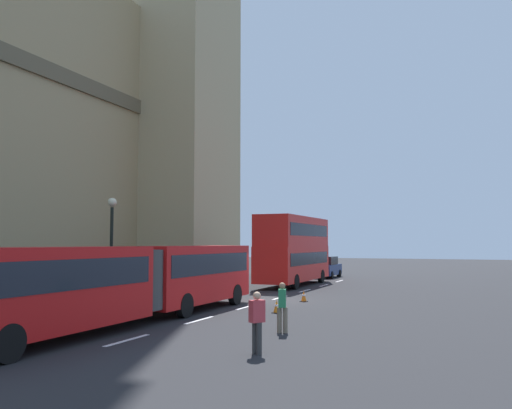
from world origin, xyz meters
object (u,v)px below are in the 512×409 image
(articulated_bus, at_px, (132,277))
(sedan_lead, at_px, (326,267))
(street_lamp, at_px, (111,242))
(traffic_cone_middle, at_px, (304,296))
(pedestrian_near_cones, at_px, (257,320))
(double_decker_bus, at_px, (294,248))
(traffic_cone_west, at_px, (277,306))
(pedestrian_by_kerb, at_px, (282,306))

(articulated_bus, distance_m, sedan_lead, 28.47)
(street_lamp, bearing_deg, traffic_cone_middle, -58.56)
(traffic_cone_middle, xyz_separation_m, pedestrian_near_cones, (-12.78, -2.70, 0.63))
(double_decker_bus, relative_size, traffic_cone_middle, 16.97)
(articulated_bus, bearing_deg, pedestrian_near_cones, -116.59)
(traffic_cone_middle, bearing_deg, traffic_cone_west, -176.91)
(articulated_bus, distance_m, traffic_cone_west, 6.47)
(double_decker_bus, height_order, pedestrian_near_cones, double_decker_bus)
(pedestrian_near_cones, relative_size, pedestrian_by_kerb, 1.00)
(articulated_bus, distance_m, pedestrian_near_cones, 7.32)
(sedan_lead, relative_size, traffic_cone_west, 7.59)
(double_decker_bus, relative_size, street_lamp, 1.87)
(articulated_bus, height_order, traffic_cone_west, articulated_bus)
(sedan_lead, xyz_separation_m, pedestrian_by_kerb, (-28.27, -6.10, -0.00))
(traffic_cone_west, distance_m, traffic_cone_middle, 4.70)
(street_lamp, bearing_deg, articulated_bus, -134.57)
(traffic_cone_middle, distance_m, pedestrian_by_kerb, 9.61)
(articulated_bus, distance_m, pedestrian_by_kerb, 6.05)
(sedan_lead, xyz_separation_m, street_lamp, (-24.02, 4.40, 2.14))
(double_decker_bus, relative_size, traffic_cone_west, 16.97)
(traffic_cone_middle, height_order, pedestrian_near_cones, pedestrian_near_cones)
(traffic_cone_west, xyz_separation_m, pedestrian_near_cones, (-8.08, -2.45, 0.63))
(street_lamp, bearing_deg, double_decker_bus, -16.87)
(traffic_cone_west, bearing_deg, sedan_lead, 10.00)
(traffic_cone_west, height_order, pedestrian_near_cones, pedestrian_near_cones)
(sedan_lead, bearing_deg, double_decker_bus, -179.33)
(traffic_cone_middle, relative_size, pedestrian_by_kerb, 0.34)
(articulated_bus, distance_m, traffic_cone_middle, 10.36)
(double_decker_bus, bearing_deg, pedestrian_near_cones, -163.91)
(street_lamp, xyz_separation_m, pedestrian_by_kerb, (-4.25, -10.50, -2.14))
(traffic_cone_middle, height_order, street_lamp, street_lamp)
(traffic_cone_middle, bearing_deg, articulated_bus, 158.23)
(traffic_cone_west, bearing_deg, articulated_bus, 139.95)
(traffic_cone_middle, distance_m, street_lamp, 10.13)
(sedan_lead, bearing_deg, traffic_cone_west, -170.00)
(street_lamp, height_order, pedestrian_by_kerb, street_lamp)
(sedan_lead, relative_size, traffic_cone_middle, 7.59)
(traffic_cone_west, xyz_separation_m, street_lamp, (-0.39, 8.56, 2.77))
(sedan_lead, bearing_deg, traffic_cone_middle, -168.33)
(double_decker_bus, xyz_separation_m, traffic_cone_west, (-14.47, -4.06, -2.43))
(street_lamp, distance_m, pedestrian_by_kerb, 11.53)
(sedan_lead, bearing_deg, articulated_bus, -179.78)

